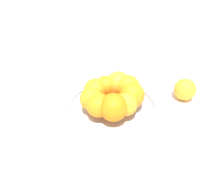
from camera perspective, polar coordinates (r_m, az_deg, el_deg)
ground_plane at (r=0.70m, az=0.00°, el=-4.33°), size 4.00×4.00×0.00m
fruit_bowl at (r=0.69m, az=0.00°, el=-3.40°), size 0.29×0.29×0.03m
orange_pile at (r=0.66m, az=0.38°, el=0.08°), size 0.19×0.19×0.08m
stray_orange at (r=0.77m, az=18.51°, el=1.40°), size 0.07×0.07×0.07m
napkin_folded at (r=0.58m, az=-24.87°, el=-20.97°), size 0.19×0.19×0.01m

